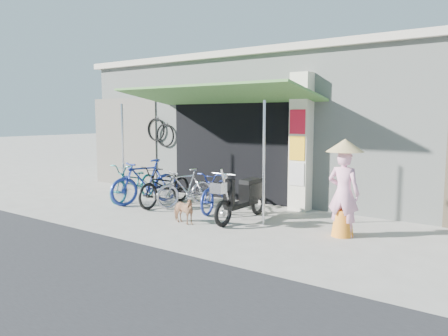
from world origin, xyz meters
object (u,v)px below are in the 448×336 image
Objects in this scene: nun at (344,188)px; moped at (243,197)px; bike_black at (166,185)px; street_dog at (183,210)px; bike_silver at (185,188)px; bike_teal at (134,182)px; bike_blue at (145,182)px; bike_navy at (219,191)px.

moped is at bearing 1.15° from nun.
bike_black is at bearing -1.46° from nun.
bike_silver is at bearing 46.09° from street_dog.
moped reaches higher than bike_teal.
bike_blue is 0.98× the size of bike_black.
street_dog is (2.50, -1.06, -0.20)m from bike_teal.
bike_silver is 0.89m from bike_navy.
bike_silver is 0.86× the size of nun.
bike_navy is at bearing 154.04° from moped.
street_dog is (2.01, -0.98, -0.26)m from bike_blue.
bike_navy is 0.93× the size of moped.
moped reaches higher than street_dog.
bike_teal is 1.21× the size of bike_silver.
bike_teal is 1.01× the size of bike_blue.
bike_black is at bearing 60.50° from street_dog.
moped is (3.28, -0.14, -0.00)m from bike_teal.
bike_blue is 1.93m from bike_navy.
bike_blue is 1.04× the size of bike_navy.
bike_blue is at bearing -20.96° from bike_teal.
bike_teal is 1.03m from bike_black.
bike_navy is 2.71× the size of street_dog.
nun reaches higher than bike_teal.
nun reaches higher than bike_blue.
moped is 1.06× the size of nun.
nun is at bearing 18.58° from bike_blue.
bike_navy is 0.99× the size of nun.
bike_black is 1.85m from street_dog.
street_dog is 0.34× the size of moped.
nun is (3.84, -0.31, 0.40)m from bike_silver.
bike_teal is at bearing -0.69° from nun.
bike_blue is at bearing -144.42° from bike_silver.
bike_navy is (2.37, 0.30, -0.02)m from bike_teal.
moped is (0.91, -0.44, 0.02)m from bike_navy.
bike_teal is at bearing 177.26° from moped.
bike_navy is 1.01m from moped.
bike_teal reaches higher than street_dog.
moped is (0.79, 0.92, 0.20)m from street_dog.
bike_black reaches higher than bike_navy.
street_dog is at bearing -6.87° from bike_blue.
bike_navy is (0.88, 0.11, 0.00)m from bike_silver.
bike_navy is at bearing -7.47° from nun.
bike_teal is 1.50m from bike_silver.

